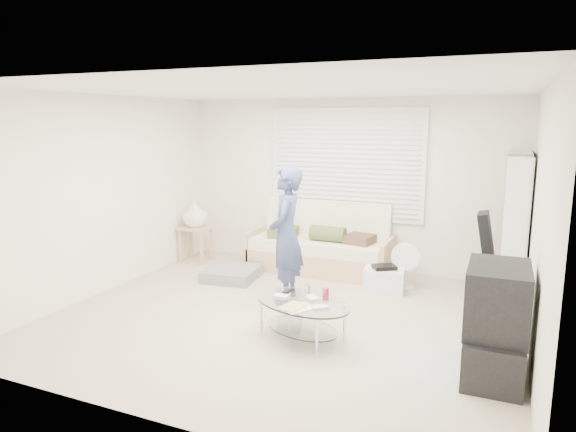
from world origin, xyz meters
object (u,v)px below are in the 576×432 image
at_px(bookshelf, 515,226).
at_px(tv_unit, 495,323).
at_px(coffee_table, 303,309).
at_px(futon_sofa, 321,249).

relative_size(bookshelf, tv_unit, 1.84).
distance_m(tv_unit, coffee_table, 1.80).
xyz_separation_m(futon_sofa, tv_unit, (2.45, -2.37, 0.14)).
relative_size(tv_unit, coffee_table, 0.79).
bearing_deg(bookshelf, tv_unit, -93.16).
relative_size(bookshelf, coffee_table, 1.46).
bearing_deg(bookshelf, futon_sofa, 177.71).
height_order(tv_unit, coffee_table, tv_unit).
xyz_separation_m(futon_sofa, coffee_table, (0.65, -2.35, -0.01)).
height_order(futon_sofa, bookshelf, bookshelf).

